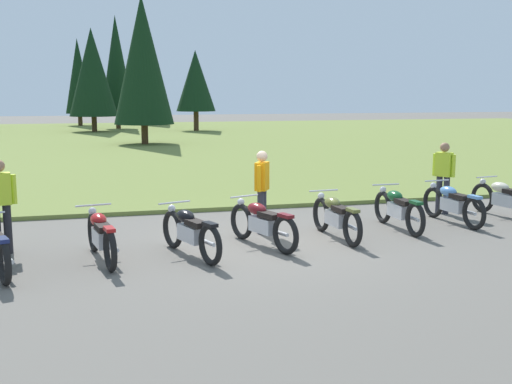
# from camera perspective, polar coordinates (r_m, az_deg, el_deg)

# --- Properties ---
(ground_plane) EXTENTS (140.00, 140.00, 0.00)m
(ground_plane) POSITION_cam_1_polar(r_m,az_deg,el_deg) (11.65, 0.75, -4.83)
(ground_plane) COLOR #605B54
(grass_moorland) EXTENTS (80.00, 44.00, 0.10)m
(grass_moorland) POSITION_cam_1_polar(r_m,az_deg,el_deg) (36.55, -9.93, 4.65)
(grass_moorland) COLOR olive
(grass_moorland) RESTS_ON ground
(forest_treeline) EXTENTS (27.30, 23.36, 8.57)m
(forest_treeline) POSITION_cam_1_polar(r_m,az_deg,el_deg) (45.45, -19.63, 10.37)
(forest_treeline) COLOR #47331E
(forest_treeline) RESTS_ON ground
(motorcycle_red) EXTENTS (0.69, 2.08, 0.88)m
(motorcycle_red) POSITION_cam_1_polar(r_m,az_deg,el_deg) (10.75, -14.07, -3.90)
(motorcycle_red) COLOR black
(motorcycle_red) RESTS_ON ground
(motorcycle_black) EXTENTS (0.88, 2.02, 0.88)m
(motorcycle_black) POSITION_cam_1_polar(r_m,az_deg,el_deg) (10.79, -6.09, -3.63)
(motorcycle_black) COLOR black
(motorcycle_black) RESTS_ON ground
(motorcycle_maroon) EXTENTS (0.91, 2.01, 0.88)m
(motorcycle_maroon) POSITION_cam_1_polar(r_m,az_deg,el_deg) (11.41, 0.57, -2.87)
(motorcycle_maroon) COLOR black
(motorcycle_maroon) RESTS_ON ground
(motorcycle_olive) EXTENTS (0.62, 2.10, 0.88)m
(motorcycle_olive) POSITION_cam_1_polar(r_m,az_deg,el_deg) (12.11, 7.37, -2.24)
(motorcycle_olive) COLOR black
(motorcycle_olive) RESTS_ON ground
(motorcycle_british_green) EXTENTS (0.62, 2.10, 0.88)m
(motorcycle_british_green) POSITION_cam_1_polar(r_m,az_deg,el_deg) (13.15, 12.96, -1.51)
(motorcycle_british_green) COLOR black
(motorcycle_british_green) RESTS_ON ground
(motorcycle_sky_blue) EXTENTS (0.62, 2.10, 0.88)m
(motorcycle_sky_blue) POSITION_cam_1_polar(r_m,az_deg,el_deg) (14.09, 17.64, -1.00)
(motorcycle_sky_blue) COLOR black
(motorcycle_sky_blue) RESTS_ON ground
(motorcycle_cream) EXTENTS (0.67, 2.09, 0.88)m
(motorcycle_cream) POSITION_cam_1_polar(r_m,az_deg,el_deg) (15.15, 21.95, -0.55)
(motorcycle_cream) COLOR black
(motorcycle_cream) RESTS_ON ground
(rider_checking_bike) EXTENTS (0.37, 0.49, 1.67)m
(rider_checking_bike) POSITION_cam_1_polar(r_m,az_deg,el_deg) (12.41, 0.55, 0.50)
(rider_checking_bike) COLOR #2D2D38
(rider_checking_bike) RESTS_ON ground
(rider_with_back_turned) EXTENTS (0.39, 0.47, 1.67)m
(rider_with_back_turned) POSITION_cam_1_polar(r_m,az_deg,el_deg) (15.10, 16.88, 1.65)
(rider_with_back_turned) COLOR #2D2D38
(rider_with_back_turned) RESTS_ON ground
(rider_in_hivis_vest) EXTENTS (0.54, 0.28, 1.67)m
(rider_in_hivis_vest) POSITION_cam_1_polar(r_m,az_deg,el_deg) (11.66, -22.46, -0.76)
(rider_in_hivis_vest) COLOR black
(rider_in_hivis_vest) RESTS_ON ground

